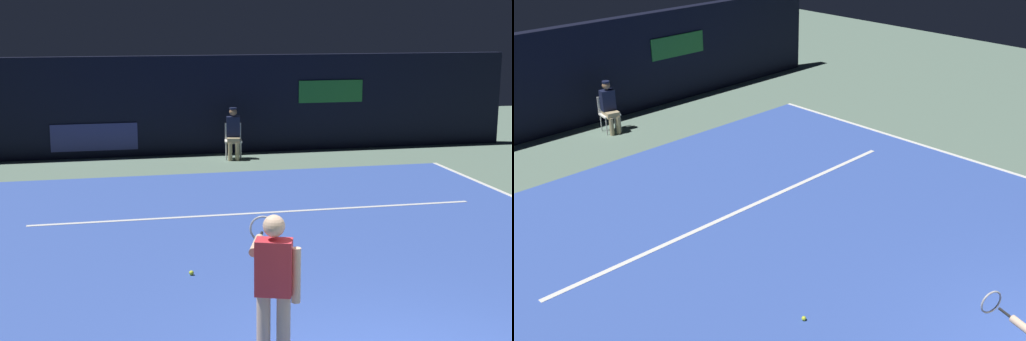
# 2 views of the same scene
# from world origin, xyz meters

# --- Properties ---
(ground_plane) EXTENTS (33.13, 33.13, 0.00)m
(ground_plane) POSITION_xyz_m (0.00, 4.87, 0.00)
(ground_plane) COLOR slate
(court_surface) EXTENTS (10.72, 11.73, 0.01)m
(court_surface) POSITION_xyz_m (0.00, 4.87, 0.01)
(court_surface) COLOR #3856B2
(court_surface) RESTS_ON ground
(line_sideline_left) EXTENTS (0.10, 11.73, 0.01)m
(line_sideline_left) POSITION_xyz_m (5.31, 4.87, 0.01)
(line_sideline_left) COLOR white
(line_sideline_left) RESTS_ON court_surface
(line_service) EXTENTS (8.36, 0.10, 0.01)m
(line_service) POSITION_xyz_m (0.00, 6.92, 0.01)
(line_service) COLOR white
(line_service) RESTS_ON court_surface
(back_wall) EXTENTS (16.89, 0.33, 2.60)m
(back_wall) POSITION_xyz_m (-0.00, 13.41, 1.30)
(back_wall) COLOR black
(back_wall) RESTS_ON ground
(line_judge_on_chair) EXTENTS (0.49, 0.57, 1.32)m
(line_judge_on_chair) POSITION_xyz_m (0.52, 12.41, 0.69)
(line_judge_on_chair) COLOR white
(line_judge_on_chair) RESTS_ON ground
(tennis_ball) EXTENTS (0.07, 0.07, 0.07)m
(tennis_ball) POSITION_xyz_m (-1.69, 3.80, 0.05)
(tennis_ball) COLOR #CCE033
(tennis_ball) RESTS_ON court_surface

